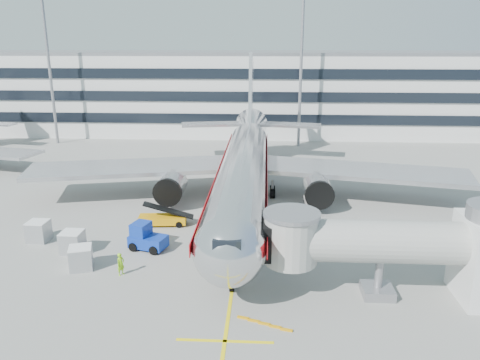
# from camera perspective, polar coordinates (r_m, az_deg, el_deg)

# --- Properties ---
(ground) EXTENTS (180.00, 180.00, 0.00)m
(ground) POSITION_cam_1_polar(r_m,az_deg,el_deg) (42.34, -0.20, -7.96)
(ground) COLOR gray
(ground) RESTS_ON ground
(lead_in_line) EXTENTS (0.25, 70.00, 0.01)m
(lead_in_line) POSITION_cam_1_polar(r_m,az_deg,el_deg) (51.58, 0.45, -3.34)
(lead_in_line) COLOR yellow
(lead_in_line) RESTS_ON ground
(stop_bar) EXTENTS (6.00, 0.25, 0.01)m
(stop_bar) POSITION_cam_1_polar(r_m,az_deg,el_deg) (30.20, -1.87, -19.04)
(stop_bar) COLOR yellow
(stop_bar) RESTS_ON ground
(main_jet) EXTENTS (50.95, 48.70, 16.06)m
(main_jet) POSITION_cam_1_polar(r_m,az_deg,el_deg) (51.96, 0.56, 1.70)
(main_jet) COLOR silver
(main_jet) RESTS_ON ground
(jet_bridge) EXTENTS (17.80, 4.50, 7.00)m
(jet_bridge) POSITION_cam_1_polar(r_m,az_deg,el_deg) (34.82, 19.58, -7.63)
(jet_bridge) COLOR silver
(jet_bridge) RESTS_ON ground
(terminal) EXTENTS (150.00, 24.25, 15.60)m
(terminal) POSITION_cam_1_polar(r_m,az_deg,el_deg) (96.91, 1.85, 10.79)
(terminal) COLOR silver
(terminal) RESTS_ON ground
(light_mast_west) EXTENTS (2.40, 1.20, 25.45)m
(light_mast_west) POSITION_cam_1_polar(r_m,az_deg,el_deg) (88.70, -22.33, 13.65)
(light_mast_west) COLOR gray
(light_mast_west) RESTS_ON ground
(light_mast_centre) EXTENTS (2.40, 1.20, 25.45)m
(light_mast_centre) POSITION_cam_1_polar(r_m,az_deg,el_deg) (80.68, 7.49, 14.54)
(light_mast_centre) COLOR gray
(light_mast_centre) RESTS_ON ground
(belt_loader) EXTENTS (4.98, 2.13, 2.35)m
(belt_loader) POSITION_cam_1_polar(r_m,az_deg,el_deg) (47.17, -9.43, -4.67)
(belt_loader) COLOR orange
(belt_loader) RESTS_ON ground
(baggage_tug) EXTENTS (3.55, 2.77, 2.37)m
(baggage_tug) POSITION_cam_1_polar(r_m,az_deg,el_deg) (42.10, -11.39, -6.92)
(baggage_tug) COLOR #0E2F9D
(baggage_tug) RESTS_ON ground
(cargo_container_left) EXTENTS (1.83, 1.83, 1.89)m
(cargo_container_left) POSITION_cam_1_polar(r_m,az_deg,el_deg) (46.66, -23.36, -5.74)
(cargo_container_left) COLOR #A9ABB0
(cargo_container_left) RESTS_ON ground
(cargo_container_right) EXTENTS (1.83, 1.83, 1.90)m
(cargo_container_right) POSITION_cam_1_polar(r_m,az_deg,el_deg) (43.16, -19.76, -7.12)
(cargo_container_right) COLOR #A9ABB0
(cargo_container_right) RESTS_ON ground
(cargo_container_front) EXTENTS (2.19, 2.19, 1.86)m
(cargo_container_front) POSITION_cam_1_polar(r_m,az_deg,el_deg) (40.02, -18.82, -8.96)
(cargo_container_front) COLOR #A9ABB0
(cargo_container_front) RESTS_ON ground
(ramp_worker) EXTENTS (0.73, 0.79, 1.82)m
(ramp_worker) POSITION_cam_1_polar(r_m,az_deg,el_deg) (38.13, -14.34, -9.91)
(ramp_worker) COLOR #8CD616
(ramp_worker) RESTS_ON ground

